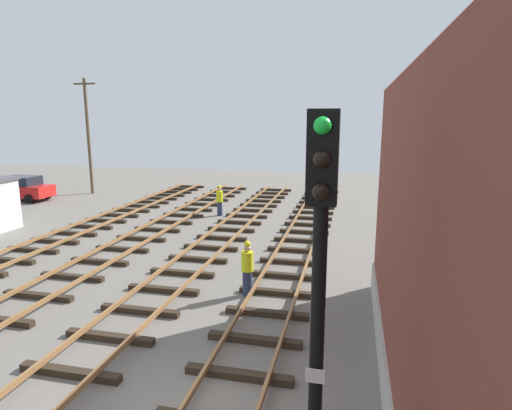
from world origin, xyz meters
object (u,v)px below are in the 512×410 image
at_px(signal_mast, 318,294).
at_px(track_worker_foreground, 247,268).
at_px(utility_pole_far, 88,135).
at_px(parked_car_red, 22,188).
at_px(track_worker_distant, 220,200).

distance_m(signal_mast, track_worker_foreground, 8.89).
bearing_deg(utility_pole_far, track_worker_foreground, -44.60).
bearing_deg(parked_car_red, signal_mast, -42.24).
bearing_deg(parked_car_red, track_worker_foreground, -32.63).
bearing_deg(signal_mast, parked_car_red, 137.76).
relative_size(signal_mast, track_worker_foreground, 3.13).
bearing_deg(track_worker_foreground, track_worker_distant, 112.02).
distance_m(track_worker_foreground, track_worker_distant, 12.08).
height_order(track_worker_foreground, track_worker_distant, same).
xyz_separation_m(signal_mast, track_worker_distant, (-7.43, 19.15, -2.72)).
distance_m(signal_mast, utility_pole_far, 31.42).
height_order(signal_mast, utility_pole_far, utility_pole_far).
height_order(parked_car_red, track_worker_foreground, track_worker_foreground).
xyz_separation_m(parked_car_red, track_worker_foreground, (19.87, -12.72, 0.03)).
bearing_deg(signal_mast, track_worker_foreground, 110.01).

